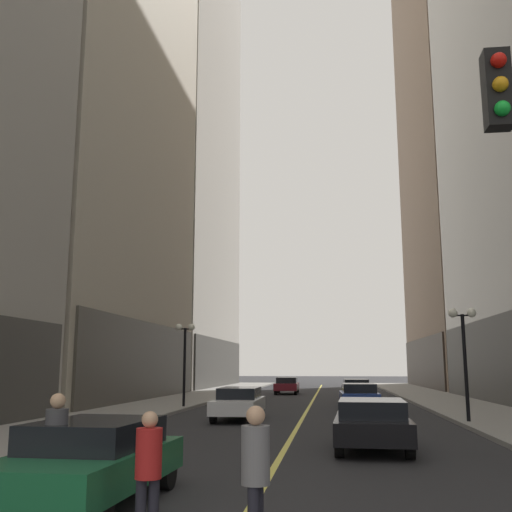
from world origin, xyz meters
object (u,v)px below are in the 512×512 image
object	(u,v)px
car_white	(239,402)
pedestrian_in_grey_suit	(256,469)
car_black	(372,422)
car_green	(91,459)
car_blue	(359,395)
street_lamp_left_far	(185,346)
car_grey	(356,388)
street_lamp_right_mid	(464,339)
car_maroon	(287,385)
pedestrian_in_red_jacket	(148,466)
pedestrian_with_orange_bag	(55,443)

from	to	relation	value
car_white	pedestrian_in_grey_suit	bearing A→B (deg)	-80.65
car_black	car_white	world-z (taller)	same
car_green	car_blue	bearing A→B (deg)	76.93
car_green	car_white	bearing A→B (deg)	89.96
car_black	street_lamp_left_far	distance (m)	17.03
car_grey	street_lamp_right_mid	xyz separation A→B (m)	(3.50, -18.72, 2.54)
car_black	pedestrian_in_grey_suit	bearing A→B (deg)	-101.37
car_grey	street_lamp_left_far	distance (m)	15.12
car_grey	car_green	bearing A→B (deg)	-99.39
car_blue	car_maroon	xyz separation A→B (m)	(-5.03, 17.27, 0.00)
pedestrian_in_grey_suit	street_lamp_right_mid	xyz separation A→B (m)	(5.99, 16.96, 2.24)
car_black	car_blue	xyz separation A→B (m)	(0.30, 15.42, -0.00)
pedestrian_in_red_jacket	street_lamp_left_far	size ratio (longest dim) A/B	0.37
car_green	car_maroon	world-z (taller)	same
car_white	pedestrian_in_red_jacket	distance (m)	17.73
pedestrian_with_orange_bag	pedestrian_in_grey_suit	bearing A→B (deg)	-28.28
car_green	car_maroon	xyz separation A→B (m)	(0.22, 39.87, 0.00)
car_green	pedestrian_in_red_jacket	xyz separation A→B (m)	(1.56, -1.93, 0.22)
car_white	street_lamp_left_far	world-z (taller)	street_lamp_left_far
car_white	pedestrian_in_red_jacket	xyz separation A→B (m)	(1.54, -17.66, 0.22)
car_black	pedestrian_with_orange_bag	bearing A→B (deg)	-123.70
car_black	car_blue	world-z (taller)	same
car_grey	car_maroon	size ratio (longest dim) A/B	1.03
car_maroon	car_grey	bearing A→B (deg)	-51.59
car_black	car_blue	bearing A→B (deg)	88.88
street_lamp_right_mid	car_white	bearing A→B (deg)	172.20
pedestrian_in_red_jacket	street_lamp_right_mid	size ratio (longest dim) A/B	0.37
car_black	pedestrian_in_red_jacket	world-z (taller)	pedestrian_in_red_jacket
car_black	car_grey	xyz separation A→B (m)	(0.55, 26.04, -0.00)
car_white	pedestrian_in_red_jacket	size ratio (longest dim) A/B	2.96
pedestrian_in_grey_suit	pedestrian_with_orange_bag	size ratio (longest dim) A/B	0.97
car_black	car_maroon	bearing A→B (deg)	98.22
car_maroon	pedestrian_in_grey_suit	distance (m)	42.42
street_lamp_left_far	pedestrian_with_orange_bag	bearing A→B (deg)	-81.04
street_lamp_left_far	car_grey	bearing A→B (deg)	51.40
car_maroon	car_green	bearing A→B (deg)	-90.31
car_white	pedestrian_in_grey_suit	world-z (taller)	pedestrian_in_grey_suit
car_maroon	pedestrian_in_grey_suit	bearing A→B (deg)	-86.23
car_maroon	car_blue	bearing A→B (deg)	-73.77
car_grey	car_black	bearing A→B (deg)	-91.21
pedestrian_in_grey_suit	pedestrian_in_red_jacket	xyz separation A→B (m)	(-1.45, 0.52, -0.07)
car_green	car_black	size ratio (longest dim) A/B	0.92
pedestrian_in_grey_suit	car_green	bearing A→B (deg)	140.76
car_white	car_maroon	world-z (taller)	same
car_black	street_lamp_left_far	xyz separation A→B (m)	(-8.75, 14.39, 2.54)
car_maroon	pedestrian_with_orange_bag	size ratio (longest dim) A/B	2.53
car_black	car_white	xyz separation A→B (m)	(-4.93, 8.55, -0.00)
pedestrian_with_orange_bag	pedestrian_in_red_jacket	xyz separation A→B (m)	(1.85, -1.25, -0.11)
pedestrian_in_red_jacket	street_lamp_right_mid	world-z (taller)	street_lamp_right_mid
street_lamp_left_far	street_lamp_right_mid	size ratio (longest dim) A/B	1.00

